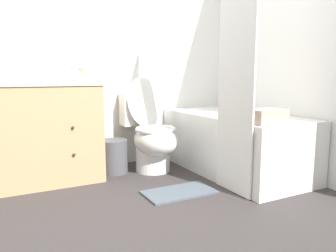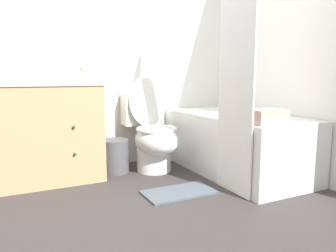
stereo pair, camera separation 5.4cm
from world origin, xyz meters
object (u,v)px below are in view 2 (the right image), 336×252
object	(u,v)px
bathtub	(235,143)
wastebasket	(115,156)
soap_dispenser	(84,75)
vanity_cabinet	(42,131)
tissue_box	(82,77)
sink_faucet	(37,77)
bath_towel_folded	(266,117)
toilet	(153,135)
bath_mat	(179,192)

from	to	relation	value
bathtub	wastebasket	xyz separation A→B (m)	(-1.02, 0.46, -0.12)
wastebasket	soap_dispenser	size ratio (longest dim) A/B	2.23
vanity_cabinet	tissue_box	xyz separation A→B (m)	(0.36, 0.05, 0.45)
wastebasket	sink_faucet	bearing A→B (deg)	162.11
bathtub	wastebasket	world-z (taller)	bathtub
bath_towel_folded	soap_dispenser	bearing A→B (deg)	134.34
sink_faucet	wastebasket	bearing A→B (deg)	-17.89
soap_dispenser	vanity_cabinet	bearing A→B (deg)	-172.81
bath_towel_folded	toilet	bearing A→B (deg)	117.48
tissue_box	soap_dispenser	xyz separation A→B (m)	(0.01, -0.01, 0.02)
wastebasket	toilet	bearing A→B (deg)	-14.13
toilet	wastebasket	world-z (taller)	toilet
toilet	wastebasket	bearing A→B (deg)	165.87
wastebasket	bath_mat	size ratio (longest dim) A/B	0.57
sink_faucet	bath_mat	world-z (taller)	sink_faucet
wastebasket	tissue_box	bearing A→B (deg)	163.57
bathtub	wastebasket	bearing A→B (deg)	155.53
soap_dispenser	toilet	bearing A→B (deg)	-14.84
sink_faucet	soap_dispenser	bearing A→B (deg)	-19.21
bathtub	bath_mat	size ratio (longest dim) A/B	2.73
toilet	soap_dispenser	size ratio (longest dim) A/B	6.33
bath_towel_folded	bath_mat	size ratio (longest dim) A/B	0.51
vanity_cabinet	bath_towel_folded	bearing A→B (deg)	-36.06
bath_mat	tissue_box	bearing A→B (deg)	122.34
vanity_cabinet	bath_towel_folded	world-z (taller)	vanity_cabinet
sink_faucet	soap_dispenser	xyz separation A→B (m)	(0.37, -0.13, 0.03)
vanity_cabinet	soap_dispenser	world-z (taller)	soap_dispenser
bathtub	soap_dispenser	world-z (taller)	soap_dispenser
wastebasket	soap_dispenser	distance (m)	0.79
wastebasket	bath_towel_folded	world-z (taller)	bath_towel_folded
toilet	bathtub	size ratio (longest dim) A/B	0.60
vanity_cabinet	bath_towel_folded	distance (m)	1.81
vanity_cabinet	bathtub	bearing A→B (deg)	-16.50
bathtub	tissue_box	xyz separation A→B (m)	(-1.28, 0.54, 0.61)
tissue_box	bathtub	bearing A→B (deg)	-22.90
wastebasket	bath_mat	distance (m)	0.81
vanity_cabinet	bathtub	size ratio (longest dim) A/B	0.65
wastebasket	bath_mat	xyz separation A→B (m)	(0.27, -0.75, -0.15)
soap_dispenser	tissue_box	bearing A→B (deg)	154.38
vanity_cabinet	wastebasket	world-z (taller)	vanity_cabinet
sink_faucet	bath_towel_folded	distance (m)	1.94
bath_mat	wastebasket	bearing A→B (deg)	109.44
vanity_cabinet	bathtub	world-z (taller)	vanity_cabinet
wastebasket	bath_mat	bearing A→B (deg)	-70.56
toilet	sink_faucet	bearing A→B (deg)	163.44
vanity_cabinet	soap_dispenser	distance (m)	0.60
bathtub	vanity_cabinet	bearing A→B (deg)	163.50
soap_dispenser	bathtub	bearing A→B (deg)	-22.87
tissue_box	toilet	bearing A→B (deg)	-15.13
toilet	bath_mat	size ratio (longest dim) A/B	1.62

